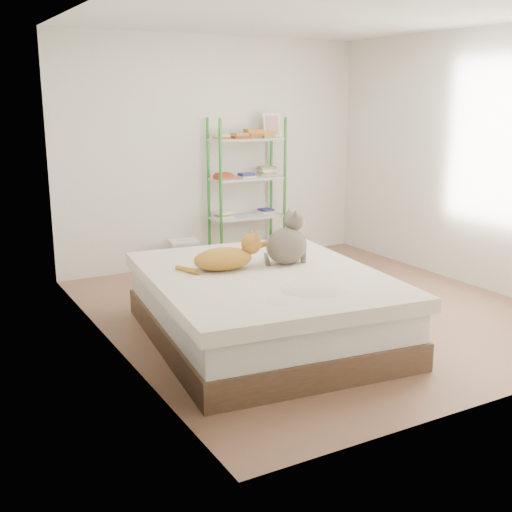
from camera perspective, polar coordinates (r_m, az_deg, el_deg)
room at (r=5.73m, az=5.54°, el=7.65°), size 3.81×4.21×2.61m
bed at (r=5.20m, az=0.65°, el=-4.45°), size 2.00×2.38×0.56m
orange_cat at (r=5.17m, az=-2.96°, el=-0.00°), size 0.62×0.38×0.23m
grey_cat at (r=5.35m, az=2.74°, el=1.63°), size 0.41×0.35×0.44m
shelf_unit at (r=7.54m, az=-0.76°, el=5.87°), size 0.91×0.36×1.74m
cardboard_box at (r=6.75m, az=-0.38°, el=-1.14°), size 0.59×0.62×0.38m
white_bin at (r=7.29m, az=-6.41°, el=0.04°), size 0.35×0.32×0.36m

